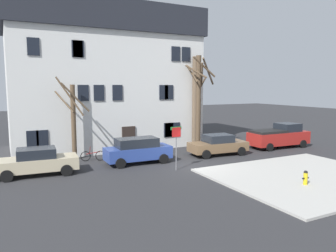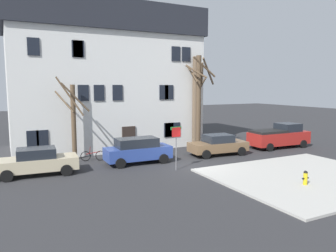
# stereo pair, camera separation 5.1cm
# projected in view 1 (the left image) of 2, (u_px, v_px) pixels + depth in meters

# --- Properties ---
(ground_plane) EXTENTS (120.00, 120.00, 0.00)m
(ground_plane) POSITION_uv_depth(u_px,v_px,m) (193.00, 167.00, 21.54)
(ground_plane) COLOR #2D2D30
(sidewalk_slab) EXTENTS (10.42, 8.77, 0.12)m
(sidewalk_slab) POSITION_uv_depth(u_px,v_px,m) (306.00, 177.00, 18.94)
(sidewalk_slab) COLOR #B7B5AD
(sidewalk_slab) RESTS_ON ground_plane
(building_main) EXTENTS (16.12, 7.85, 11.96)m
(building_main) POSITION_uv_depth(u_px,v_px,m) (105.00, 77.00, 28.46)
(building_main) COLOR white
(building_main) RESTS_ON ground_plane
(tree_bare_near) EXTENTS (2.20, 1.51, 5.96)m
(tree_bare_near) POSITION_uv_depth(u_px,v_px,m) (73.00, 119.00, 23.22)
(tree_bare_near) COLOR brown
(tree_bare_near) RESTS_ON ground_plane
(tree_bare_mid) EXTENTS (2.12, 2.50, 7.80)m
(tree_bare_mid) POSITION_uv_depth(u_px,v_px,m) (196.00, 100.00, 28.01)
(tree_bare_mid) COLOR brown
(tree_bare_mid) RESTS_ON ground_plane
(tree_bare_far) EXTENTS (2.32, 1.99, 7.89)m
(tree_bare_far) POSITION_uv_depth(u_px,v_px,m) (198.00, 99.00, 27.90)
(tree_bare_far) COLOR brown
(tree_bare_far) RESTS_ON ground_plane
(car_beige_sedan) EXTENTS (4.80, 2.27, 1.64)m
(car_beige_sedan) POSITION_uv_depth(u_px,v_px,m) (37.00, 162.00, 19.40)
(car_beige_sedan) COLOR #C6B793
(car_beige_sedan) RESTS_ON ground_plane
(car_blue_wagon) EXTENTS (4.56, 2.04, 1.78)m
(car_blue_wagon) POSITION_uv_depth(u_px,v_px,m) (138.00, 150.00, 22.37)
(car_blue_wagon) COLOR #2D4799
(car_blue_wagon) RESTS_ON ground_plane
(car_brown_sedan) EXTENTS (4.65, 2.28, 1.60)m
(car_brown_sedan) POSITION_uv_depth(u_px,v_px,m) (218.00, 145.00, 25.08)
(car_brown_sedan) COLOR brown
(car_brown_sedan) RESTS_ON ground_plane
(pickup_truck_red) EXTENTS (5.53, 2.32, 2.08)m
(pickup_truck_red) POSITION_uv_depth(u_px,v_px,m) (279.00, 136.00, 28.16)
(pickup_truck_red) COLOR #AD231E
(pickup_truck_red) RESTS_ON ground_plane
(fire_hydrant) EXTENTS (0.42, 0.22, 0.76)m
(fire_hydrant) POSITION_uv_depth(u_px,v_px,m) (306.00, 177.00, 17.16)
(fire_hydrant) COLOR gold
(fire_hydrant) RESTS_ON sidewalk_slab
(street_sign_pole) EXTENTS (0.76, 0.07, 2.78)m
(street_sign_pole) POSITION_uv_depth(u_px,v_px,m) (176.00, 140.00, 20.40)
(street_sign_pole) COLOR slate
(street_sign_pole) RESTS_ON ground_plane
(bicycle_leaning) EXTENTS (1.70, 0.52, 1.03)m
(bicycle_leaning) POSITION_uv_depth(u_px,v_px,m) (93.00, 156.00, 23.17)
(bicycle_leaning) COLOR black
(bicycle_leaning) RESTS_ON ground_plane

